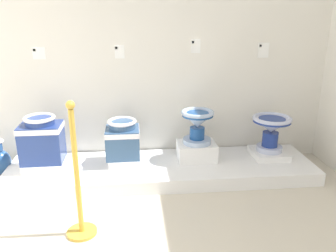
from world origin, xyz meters
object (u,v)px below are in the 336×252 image
(plinth_block_pale_glazed, at_px, (197,151))
(plinth_block_rightmost, at_px, (269,153))
(info_placard_second, at_px, (119,52))
(decorative_vase_companion, at_px, (0,161))
(antique_toilet_pale_glazed, at_px, (197,122))
(antique_toilet_rightmost, at_px, (271,127))
(info_placard_fourth, at_px, (263,50))
(info_placard_first, at_px, (39,53))
(antique_toilet_central_ornate, at_px, (42,138))
(plinth_block_central_ornate, at_px, (45,165))
(info_placard_third, at_px, (196,46))
(antique_toilet_broad_patterned, at_px, (123,138))
(plinth_block_broad_patterned, at_px, (124,159))
(stanchion_post_near_left, at_px, (78,193))

(plinth_block_pale_glazed, height_order, plinth_block_rightmost, plinth_block_pale_glazed)
(info_placard_second, height_order, decorative_vase_companion, info_placard_second)
(decorative_vase_companion, bearing_deg, antique_toilet_pale_glazed, -2.21)
(antique_toilet_pale_glazed, xyz_separation_m, decorative_vase_companion, (-2.03, 0.08, -0.38))
(antique_toilet_rightmost, bearing_deg, info_placard_fourth, 95.77)
(antique_toilet_pale_glazed, distance_m, info_placard_first, 1.75)
(antique_toilet_central_ornate, xyz_separation_m, plinth_block_rightmost, (2.33, 0.07, -0.29))
(antique_toilet_pale_glazed, xyz_separation_m, info_placard_second, (-0.77, 0.33, 0.68))
(plinth_block_rightmost, bearing_deg, info_placard_fourth, 95.77)
(plinth_block_central_ornate, relative_size, antique_toilet_central_ornate, 0.82)
(info_placard_third, bearing_deg, antique_toilet_central_ornate, -165.67)
(plinth_block_rightmost, distance_m, info_placard_first, 2.62)
(info_placard_third, bearing_deg, antique_toilet_broad_patterned, -157.15)
(plinth_block_broad_patterned, xyz_separation_m, info_placard_third, (0.79, 0.33, 1.11))
(plinth_block_pale_glazed, relative_size, plinth_block_rightmost, 1.06)
(info_placard_fourth, height_order, stanchion_post_near_left, info_placard_fourth)
(info_placard_second, bearing_deg, stanchion_post_near_left, -102.73)
(info_placard_third, bearing_deg, decorative_vase_companion, -173.13)
(antique_toilet_broad_patterned, relative_size, info_placard_second, 2.91)
(info_placard_third, relative_size, info_placard_fourth, 0.88)
(plinth_block_pale_glazed, relative_size, antique_toilet_pale_glazed, 1.13)
(decorative_vase_companion, bearing_deg, info_placard_first, 28.88)
(antique_toilet_broad_patterned, relative_size, decorative_vase_companion, 0.98)
(decorative_vase_companion, bearing_deg, antique_toilet_rightmost, -1.59)
(info_placard_first, height_order, stanchion_post_near_left, info_placard_first)
(plinth_block_central_ornate, bearing_deg, info_placard_third, 14.33)
(antique_toilet_broad_patterned, relative_size, stanchion_post_near_left, 0.37)
(plinth_block_central_ornate, xyz_separation_m, antique_toilet_central_ornate, (0.00, 0.00, 0.28))
(antique_toilet_central_ornate, relative_size, plinth_block_broad_patterned, 1.32)
(antique_toilet_pale_glazed, height_order, antique_toilet_rightmost, antique_toilet_pale_glazed)
(antique_toilet_central_ornate, xyz_separation_m, antique_toilet_rightmost, (2.33, 0.07, 0.01))
(info_placard_second, height_order, info_placard_third, info_placard_third)
(info_placard_first, distance_m, info_placard_third, 1.60)
(plinth_block_pale_glazed, bearing_deg, decorative_vase_companion, 177.79)
(antique_toilet_rightmost, bearing_deg, info_placard_second, 168.27)
(antique_toilet_central_ornate, distance_m, plinth_block_rightmost, 2.35)
(antique_toilet_rightmost, height_order, decorative_vase_companion, antique_toilet_rightmost)
(antique_toilet_central_ornate, distance_m, info_placard_second, 1.16)
(plinth_block_central_ornate, height_order, info_placard_first, info_placard_first)
(plinth_block_pale_glazed, bearing_deg, info_placard_fourth, 23.20)
(info_placard_fourth, bearing_deg, antique_toilet_rightmost, -84.23)
(antique_toilet_central_ornate, distance_m, decorative_vase_companion, 0.59)
(plinth_block_broad_patterned, height_order, antique_toilet_pale_glazed, antique_toilet_pale_glazed)
(antique_toilet_central_ornate, relative_size, plinth_block_rightmost, 1.23)
(plinth_block_rightmost, bearing_deg, info_placard_second, 168.27)
(plinth_block_pale_glazed, xyz_separation_m, info_placard_third, (0.02, 0.33, 1.05))
(stanchion_post_near_left, bearing_deg, plinth_block_rightmost, 28.13)
(antique_toilet_central_ornate, xyz_separation_m, info_placard_fourth, (2.30, 0.40, 0.77))
(plinth_block_broad_patterned, relative_size, info_placard_first, 2.85)
(plinth_block_central_ornate, relative_size, info_placard_fourth, 2.39)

